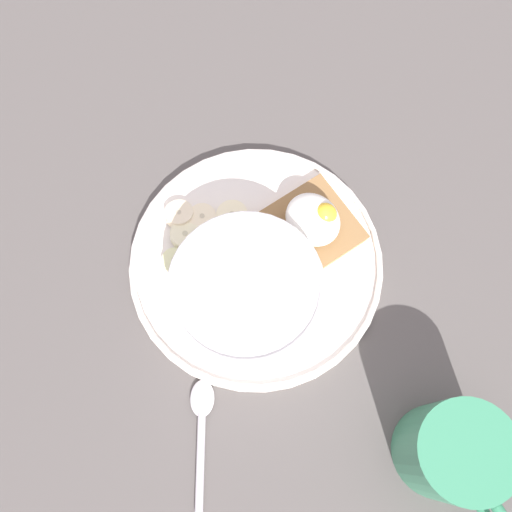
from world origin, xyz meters
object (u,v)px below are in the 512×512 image
Objects in this scene: toast_slice at (311,228)px; banana_slice_right at (202,218)px; oatmeal_bowl at (246,292)px; coffee_mug at (454,453)px; spoon at (201,427)px; poached_egg at (314,219)px; banana_slice_inner at (175,261)px; banana_slice_back at (179,214)px; banana_slice_left at (232,216)px; banana_slice_front at (186,235)px.

banana_slice_right is (8.08, 8.44, -0.18)cm from toast_slice.
banana_slice_right is at bearing -9.72° from oatmeal_bowl.
oatmeal_bowl is at bearing 13.44° from coffee_mug.
banana_slice_right reaches higher than spoon.
coffee_mug is at bearing 169.19° from poached_egg.
oatmeal_bowl is at bearing -156.54° from banana_slice_inner.
banana_slice_right is at bearing 6.49° from coffee_mug.
oatmeal_bowl reaches higher than spoon.
spoon is (-19.16, 11.07, -1.27)cm from banana_slice_back.
poached_egg reaches higher than banana_slice_back.
spoon is at bearing 123.08° from oatmeal_bowl.
banana_slice_back is 5.22cm from banana_slice_inner.
poached_egg is 9.03cm from banana_slice_left.
spoon is at bearing 46.41° from coffee_mug.
toast_slice is 11.69cm from banana_slice_right.
oatmeal_bowl is 3.71× the size of banana_slice_front.
spoon is (-15.21, 7.65, -1.10)cm from banana_slice_inner.
poached_egg reaches higher than spoon.
toast_slice is 0.77× the size of coffee_mug.
banana_slice_inner is at bearing 139.13° from banana_slice_back.
toast_slice is 23.27cm from spoon.
banana_slice_front reaches higher than toast_slice.
coffee_mug is (-23.07, -5.51, 0.64)cm from oatmeal_bowl.
poached_egg is at bearing -133.80° from banana_slice_back.
poached_egg is at bearing -10.81° from coffee_mug.
coffee_mug reaches higher than toast_slice.
coffee_mug is at bearing -177.96° from banana_slice_left.
banana_slice_right and banana_slice_inner have the same top height.
banana_slice_inner is 0.31× the size of coffee_mug.
banana_slice_left is (8.35, -4.39, -2.70)cm from oatmeal_bowl.
banana_slice_left is at bearing 2.04° from coffee_mug.
banana_slice_inner is at bearing 23.46° from oatmeal_bowl.
banana_slice_inner is (-0.38, 7.85, -0.05)cm from banana_slice_left.
banana_slice_back is (2.36, -0.84, 0.04)cm from banana_slice_front.
toast_slice is (2.06, -10.18, -2.55)cm from oatmeal_bowl.
banana_slice_back is 22.16cm from spoon.
banana_slice_right is (1.79, 2.66, -0.03)cm from banana_slice_left.
spoon is (15.83, 16.63, -4.48)cm from coffee_mug.
oatmeal_bowl is 13.81cm from spoon.
banana_slice_front is 2.51cm from banana_slice_back.
banana_slice_right is (0.58, -2.63, -0.12)cm from banana_slice_front.
toast_slice is 2.15× the size of banana_slice_left.
banana_slice_inner is (5.98, 13.76, -2.54)cm from poached_egg.
oatmeal_bowl is 1.58× the size of toast_slice.
poached_egg is 1.51× the size of banana_slice_right.
toast_slice and banana_slice_left have the same top height.
banana_slice_left is at bearing -27.74° from oatmeal_bowl.
coffee_mug is 1.16× the size of spoon.
oatmeal_bowl is at bearing -56.92° from spoon.
poached_egg is 1.37× the size of banana_slice_back.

